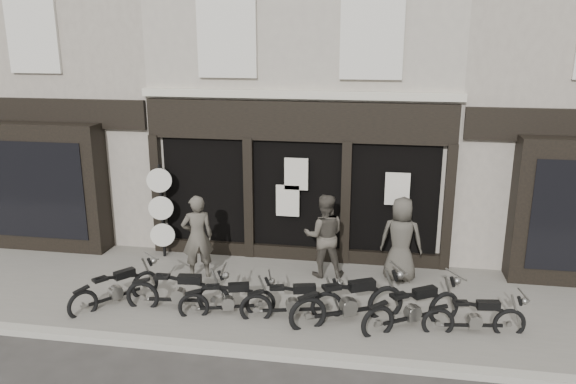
% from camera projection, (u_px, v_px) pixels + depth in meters
% --- Properties ---
extents(ground_plane, '(90.00, 90.00, 0.00)m').
position_uv_depth(ground_plane, '(273.00, 321.00, 10.84)').
color(ground_plane, '#2D2B28').
rests_on(ground_plane, ground).
extents(pavement, '(30.00, 4.20, 0.12)m').
position_uv_depth(pavement, '(282.00, 298.00, 11.68)').
color(pavement, '#66635A').
rests_on(pavement, ground_plane).
extents(kerb, '(30.00, 0.25, 0.13)m').
position_uv_depth(kerb, '(259.00, 353.00, 9.64)').
color(kerb, gray).
rests_on(kerb, ground_plane).
extents(central_building, '(7.30, 6.22, 8.34)m').
position_uv_depth(central_building, '(314.00, 82.00, 15.39)').
color(central_building, '#A79F8F').
rests_on(central_building, ground).
extents(neighbour_left, '(5.60, 6.73, 8.34)m').
position_uv_depth(neighbour_left, '(98.00, 81.00, 16.38)').
color(neighbour_left, gray).
rests_on(neighbour_left, ground).
extents(neighbour_right, '(5.60, 6.73, 8.34)m').
position_uv_depth(neighbour_right, '(561.00, 88.00, 14.31)').
color(neighbour_right, gray).
rests_on(neighbour_right, ground).
extents(motorcycle_0, '(1.38, 1.66, 0.93)m').
position_uv_depth(motorcycle_0, '(116.00, 292.00, 11.24)').
color(motorcycle_0, black).
rests_on(motorcycle_0, ground).
extents(motorcycle_1, '(2.09, 0.57, 1.00)m').
position_uv_depth(motorcycle_1, '(179.00, 295.00, 11.04)').
color(motorcycle_1, black).
rests_on(motorcycle_1, ground).
extents(motorcycle_2, '(1.83, 0.79, 0.90)m').
position_uv_depth(motorcycle_2, '(228.00, 302.00, 10.82)').
color(motorcycle_2, black).
rests_on(motorcycle_2, ground).
extents(motorcycle_3, '(1.96, 0.75, 0.95)m').
position_uv_depth(motorcycle_3, '(293.00, 305.00, 10.68)').
color(motorcycle_3, black).
rests_on(motorcycle_3, ground).
extents(motorcycle_4, '(2.13, 1.32, 1.11)m').
position_uv_depth(motorcycle_4, '(349.00, 306.00, 10.52)').
color(motorcycle_4, black).
rests_on(motorcycle_4, ground).
extents(motorcycle_5, '(1.89, 1.38, 1.02)m').
position_uv_depth(motorcycle_5, '(413.00, 312.00, 10.34)').
color(motorcycle_5, black).
rests_on(motorcycle_5, ground).
extents(motorcycle_6, '(1.87, 0.55, 0.90)m').
position_uv_depth(motorcycle_6, '(475.00, 320.00, 10.13)').
color(motorcycle_6, black).
rests_on(motorcycle_6, ground).
extents(man_left, '(0.81, 0.70, 1.89)m').
position_uv_depth(man_left, '(197.00, 237.00, 12.30)').
color(man_left, '#48433B').
rests_on(man_left, pavement).
extents(man_centre, '(1.00, 0.83, 1.88)m').
position_uv_depth(man_centre, '(324.00, 236.00, 12.39)').
color(man_centre, '#443E37').
rests_on(man_centre, pavement).
extents(man_right, '(0.98, 0.71, 1.88)m').
position_uv_depth(man_right, '(401.00, 239.00, 12.16)').
color(man_right, '#403D36').
rests_on(man_right, pavement).
extents(advert_sign_post, '(0.57, 0.38, 2.41)m').
position_uv_depth(advert_sign_post, '(162.00, 215.00, 13.41)').
color(advert_sign_post, black).
rests_on(advert_sign_post, ground).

